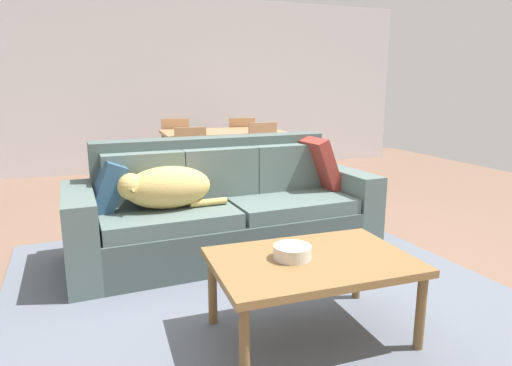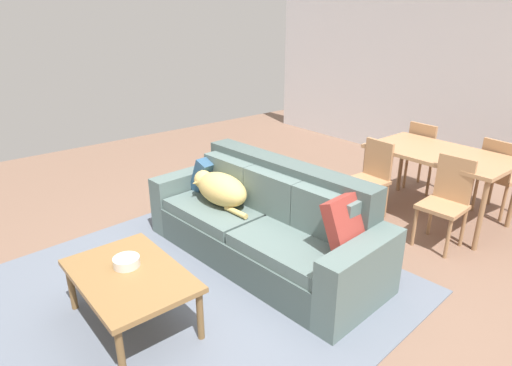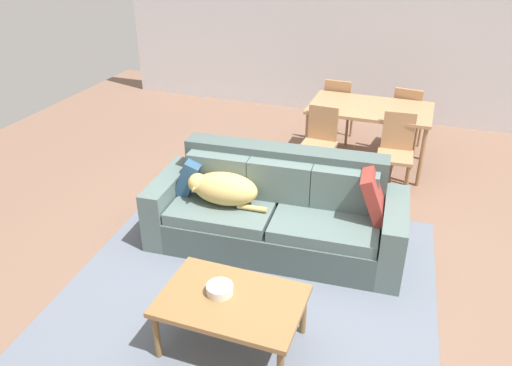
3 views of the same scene
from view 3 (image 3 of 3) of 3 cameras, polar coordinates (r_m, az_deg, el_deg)
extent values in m
plane|color=brown|center=(4.88, 3.89, -7.84)|extent=(10.00, 10.00, 0.00)
cube|color=silver|center=(8.02, 12.65, 16.72)|extent=(8.00, 0.12, 2.70)
cube|color=slate|center=(4.41, -0.84, -12.27)|extent=(3.32, 3.29, 0.01)
cube|color=#445451|center=(4.87, 2.19, -5.52)|extent=(2.03, 1.04, 0.34)
cube|color=#536663|center=(4.87, -3.41, -2.44)|extent=(1.01, 0.93, 0.11)
cube|color=#536663|center=(4.67, 8.12, -4.10)|extent=(1.01, 0.93, 0.11)
cube|color=#445451|center=(4.89, 3.23, 1.57)|extent=(1.98, 0.38, 0.46)
cube|color=#536663|center=(4.90, -4.27, 1.10)|extent=(0.61, 0.20, 0.39)
cube|color=#536663|center=(4.74, 2.70, 0.18)|extent=(0.61, 0.20, 0.39)
cube|color=#536663|center=(4.66, 10.03, -0.79)|extent=(0.61, 0.20, 0.39)
cube|color=#536663|center=(5.11, -9.75, -2.29)|extent=(0.27, 0.92, 0.61)
cube|color=#536663|center=(4.70, 15.30, -5.94)|extent=(0.27, 0.92, 0.61)
ellipsoid|color=tan|center=(4.70, -3.52, -0.66)|extent=(0.65, 0.38, 0.31)
sphere|color=tan|center=(4.75, -6.65, 0.00)|extent=(0.19, 0.19, 0.19)
cone|color=#9B8248|center=(4.69, -7.02, -0.57)|extent=(0.09, 0.11, 0.08)
cylinder|color=tan|center=(4.63, -0.44, -2.86)|extent=(0.28, 0.07, 0.05)
cube|color=navy|center=(4.98, -7.35, 1.03)|extent=(0.31, 0.40, 0.39)
cube|color=maroon|center=(4.62, 13.38, -1.22)|extent=(0.31, 0.49, 0.47)
cube|color=olive|center=(3.69, -2.82, -13.24)|extent=(1.03, 0.69, 0.04)
cylinder|color=brown|center=(3.82, -11.24, -16.73)|extent=(0.05, 0.05, 0.41)
cylinder|color=brown|center=(4.19, -7.19, -11.51)|extent=(0.05, 0.05, 0.41)
cylinder|color=brown|center=(3.94, 5.40, -14.49)|extent=(0.05, 0.05, 0.41)
cylinder|color=silver|center=(3.71, -4.15, -11.97)|extent=(0.20, 0.20, 0.07)
cube|color=#AC7D54|center=(6.40, 12.90, 8.29)|extent=(1.48, 0.87, 0.04)
cylinder|color=#926A48|center=(6.30, 5.79, 4.72)|extent=(0.05, 0.05, 0.74)
cylinder|color=#926A48|center=(6.15, 18.32, 2.76)|extent=(0.05, 0.05, 0.74)
cylinder|color=#926A48|center=(7.00, 7.41, 7.10)|extent=(0.05, 0.05, 0.74)
cylinder|color=#926A48|center=(6.87, 18.72, 5.37)|extent=(0.05, 0.05, 0.74)
cube|color=#AC7D54|center=(6.04, 7.04, 4.15)|extent=(0.42, 0.42, 0.04)
cube|color=#AC7D54|center=(6.11, 7.64, 6.79)|extent=(0.36, 0.05, 0.43)
cylinder|color=#9B714C|center=(6.02, 4.91, 1.87)|extent=(0.04, 0.04, 0.41)
cylinder|color=#9B714C|center=(5.94, 8.02, 1.30)|extent=(0.04, 0.04, 0.41)
cylinder|color=#9B714C|center=(6.32, 5.87, 3.14)|extent=(0.04, 0.04, 0.41)
cylinder|color=#9B714C|center=(6.24, 8.85, 2.61)|extent=(0.04, 0.04, 0.41)
cube|color=#AC7D54|center=(5.94, 15.54, 2.91)|extent=(0.42, 0.42, 0.04)
cube|color=#AC7D54|center=(6.01, 15.92, 5.74)|extent=(0.36, 0.06, 0.45)
cylinder|color=#9B714C|center=(5.88, 13.55, 0.47)|extent=(0.04, 0.04, 0.41)
cylinder|color=#9B714C|center=(5.89, 16.83, 0.03)|extent=(0.04, 0.04, 0.41)
cylinder|color=#9B714C|center=(6.19, 13.78, 1.88)|extent=(0.04, 0.04, 0.41)
cylinder|color=#9B714C|center=(6.19, 16.90, 1.46)|extent=(0.04, 0.04, 0.41)
cube|color=#AC7D54|center=(7.21, 9.40, 8.31)|extent=(0.41, 0.41, 0.04)
cube|color=#AC7D54|center=(6.96, 9.22, 9.69)|extent=(0.36, 0.04, 0.44)
cylinder|color=#9B714C|center=(7.42, 10.84, 6.80)|extent=(0.04, 0.04, 0.43)
cylinder|color=#9B714C|center=(7.48, 8.27, 7.20)|extent=(0.04, 0.04, 0.43)
cylinder|color=#9B714C|center=(7.10, 10.28, 5.88)|extent=(0.04, 0.04, 0.43)
cylinder|color=#9B714C|center=(7.17, 7.62, 6.30)|extent=(0.04, 0.04, 0.43)
cube|color=#AC7D54|center=(7.10, 16.87, 7.07)|extent=(0.45, 0.45, 0.04)
cube|color=#AC7D54|center=(6.85, 16.83, 8.44)|extent=(0.36, 0.08, 0.43)
cylinder|color=#9B714C|center=(7.31, 18.19, 5.52)|extent=(0.04, 0.04, 0.43)
cylinder|color=#9B714C|center=(7.36, 15.60, 6.05)|extent=(0.04, 0.04, 0.43)
cylinder|color=#9B714C|center=(7.00, 17.67, 4.58)|extent=(0.04, 0.04, 0.43)
cylinder|color=#9B714C|center=(7.05, 14.98, 5.15)|extent=(0.04, 0.04, 0.43)
camera|label=1|loc=(2.67, -43.19, -16.79)|focal=30.83mm
camera|label=2|loc=(2.28, 60.20, -3.77)|focal=30.38mm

